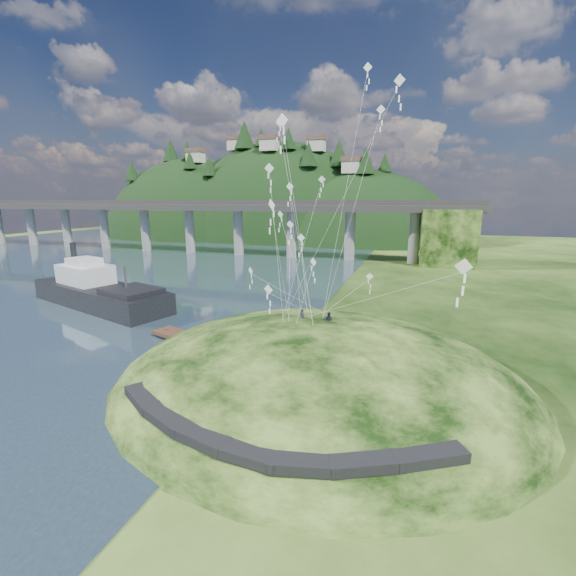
% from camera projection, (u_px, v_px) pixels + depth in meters
% --- Properties ---
extents(ground, '(320.00, 320.00, 0.00)m').
position_uv_depth(ground, '(222.00, 378.00, 33.39)').
color(ground, black).
rests_on(ground, ground).
extents(grass_hill, '(36.00, 32.00, 13.00)m').
position_uv_depth(grass_hill, '(317.00, 397.00, 33.09)').
color(grass_hill, black).
rests_on(grass_hill, ground).
extents(footpath, '(22.29, 5.84, 0.83)m').
position_uv_depth(footpath, '(257.00, 437.00, 21.60)').
color(footpath, black).
rests_on(footpath, ground).
extents(bridge, '(160.00, 11.00, 15.00)m').
position_uv_depth(bridge, '(257.00, 220.00, 104.16)').
color(bridge, '#2D2B2B').
rests_on(bridge, ground).
extents(far_ridge, '(153.00, 70.00, 94.50)m').
position_uv_depth(far_ridge, '(269.00, 255.00, 161.45)').
color(far_ridge, black).
rests_on(far_ridge, ground).
extents(work_barge, '(26.14, 13.87, 8.83)m').
position_uv_depth(work_barge, '(98.00, 291.00, 55.83)').
color(work_barge, black).
rests_on(work_barge, ground).
extents(wooden_dock, '(15.22, 6.89, 1.09)m').
position_uv_depth(wooden_dock, '(206.00, 344.00, 39.96)').
color(wooden_dock, '#3E2619').
rests_on(wooden_dock, ground).
extents(kite_flyers, '(3.16, 0.80, 1.70)m').
position_uv_depth(kite_flyers, '(318.00, 311.00, 33.26)').
color(kite_flyers, '#23272F').
rests_on(kite_flyers, ground).
extents(kite_swarm, '(19.18, 18.25, 21.18)m').
position_uv_depth(kite_swarm, '(311.00, 200.00, 32.73)').
color(kite_swarm, white).
rests_on(kite_swarm, ground).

